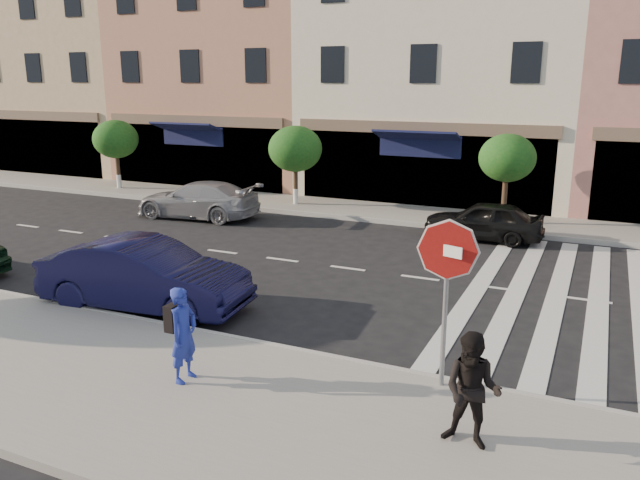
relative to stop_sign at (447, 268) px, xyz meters
The scene contains 15 objects.
ground 4.84m from the stop_sign, 155.95° to the left, with size 120.00×120.00×0.00m, color black.
sidewalk_near 4.89m from the stop_sign, 153.52° to the right, with size 60.00×4.50×0.15m, color gray.
sidewalk_far 13.53m from the stop_sign, 107.27° to the left, with size 60.00×3.00×0.15m, color gray.
building_west_far 32.28m from the stop_sign, 144.14° to the left, with size 12.00×9.00×12.00m, color #D2AC87.
building_west_mid 24.50m from the stop_sign, 128.57° to the left, with size 10.00×9.00×14.00m, color tan.
building_centre 19.59m from the stop_sign, 103.39° to the left, with size 11.00×9.00×11.00m, color beige.
street_tree_wa 21.93m from the stop_sign, 145.02° to the left, with size 2.00×2.00×3.05m.
street_tree_wb 15.45m from the stop_sign, 125.51° to the left, with size 2.10×2.10×3.06m.
street_tree_c 12.61m from the stop_sign, 94.41° to the left, with size 1.90×1.90×3.04m.
stop_sign is the anchor object (origin of this frame).
photographer 4.33m from the stop_sign, 158.04° to the right, with size 0.58×0.38×1.59m, color #202E96.
walker 2.07m from the stop_sign, 63.39° to the right, with size 0.78×0.61×1.61m, color black.
car_near_mid 7.11m from the stop_sign, behind, with size 1.63×4.67×1.54m, color black.
car_far_left 14.81m from the stop_sign, 140.50° to the left, with size 1.88×4.61×1.34m, color #96969B.
car_far_mid 10.60m from the stop_sign, 96.85° to the left, with size 1.48×3.67×1.25m, color black.
Camera 1 is at (6.01, -10.91, 4.94)m, focal length 35.00 mm.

